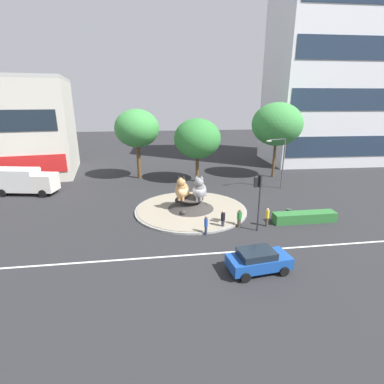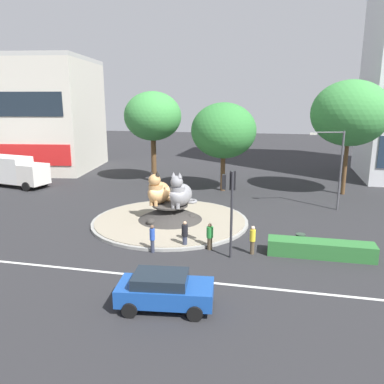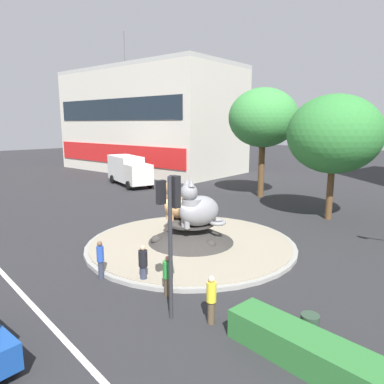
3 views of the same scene
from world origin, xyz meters
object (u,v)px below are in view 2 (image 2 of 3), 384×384
Objects in this scene: pedestrian_black_shirt at (185,234)px; delivery_box_truck at (14,171)px; broadleaf_tree_behind_island at (153,116)px; cat_statue_grey at (180,193)px; pedestrian_yellow_shirt at (253,239)px; sedan_on_far_lane at (164,290)px; pedestrian_green_shirt at (210,236)px; pedestrian_blue_shirt at (152,238)px; second_tree_near_tower at (350,113)px; traffic_light_mast at (231,195)px; streetlight_arm at (337,163)px; cat_statue_calico at (158,191)px; litter_bin at (300,241)px; third_tree_left at (224,131)px.

delivery_box_truck reaches higher than pedestrian_black_shirt.
broadleaf_tree_behind_island is at bearing 33.46° from delivery_box_truck.
pedestrian_black_shirt is 24.52m from delivery_box_truck.
cat_statue_grey is 15.96m from broadleaf_tree_behind_island.
pedestrian_yellow_shirt reaches higher than pedestrian_black_shirt.
sedan_on_far_lane is 0.56× the size of delivery_box_truck.
delivery_box_truck is at bearing -157.39° from broadleaf_tree_behind_island.
pedestrian_green_shirt is (9.26, -18.01, -6.14)m from broadleaf_tree_behind_island.
pedestrian_blue_shirt is at bearing -72.35° from broadleaf_tree_behind_island.
second_tree_near_tower reaches higher than sedan_on_far_lane.
pedestrian_green_shirt reaches higher than sedan_on_far_lane.
cat_statue_grey is 1.52× the size of pedestrian_yellow_shirt.
traffic_light_mast is 13.25m from streetlight_arm.
cat_statue_calico is at bearing 177.44° from pedestrian_yellow_shirt.
cat_statue_calico reaches higher than delivery_box_truck.
second_tree_near_tower reaches higher than streetlight_arm.
cat_statue_calico is 2.83× the size of litter_bin.
pedestrian_green_shirt is (4.55, -4.52, -1.41)m from cat_statue_calico.
traffic_light_mast reaches higher than cat_statue_grey.
pedestrian_green_shirt is at bearing -18.23° from delivery_box_truck.
cat_statue_calico is 1.00× the size of cat_statue_grey.
second_tree_near_tower is 7.05m from streetlight_arm.
cat_statue_grey is 0.40× the size of streetlight_arm.
cat_statue_calico is 0.40× the size of streetlight_arm.
streetlight_arm is at bearing -105.97° from second_tree_near_tower.
delivery_box_truck reaches higher than pedestrian_blue_shirt.
sedan_on_far_lane is 29.05m from delivery_box_truck.
second_tree_near_tower is at bearing 74.24° from pedestrian_green_shirt.
litter_bin is (8.07, -2.88, -1.81)m from cat_statue_grey.
second_tree_near_tower is at bearing -86.60° from pedestrian_blue_shirt.
cat_statue_grey is 0.27× the size of broadleaf_tree_behind_island.
cat_statue_calico is at bearing 161.78° from litter_bin.
broadleaf_tree_behind_island is 1.13× the size of third_tree_left.
sedan_on_far_lane is (3.77, -11.31, -1.44)m from cat_statue_calico.
cat_statue_grey is 0.61× the size of sedan_on_far_lane.
second_tree_near_tower reaches higher than cat_statue_calico.
pedestrian_blue_shirt is (1.38, -5.68, -1.36)m from cat_statue_calico.
streetlight_arm reaches higher than pedestrian_blue_shirt.
delivery_box_truck is (-17.94, 7.98, -0.60)m from cat_statue_calico.
pedestrian_yellow_shirt is 0.40× the size of sedan_on_far_lane.
third_tree_left reaches higher than traffic_light_mast.
traffic_light_mast is 6.87m from sedan_on_far_lane.
cat_statue_grey is at bearing -12.10° from delivery_box_truck.
streetlight_arm is at bearing 92.29° from pedestrian_yellow_shirt.
pedestrian_yellow_shirt reaches higher than sedan_on_far_lane.
litter_bin is (-4.71, -14.86, -7.02)m from second_tree_near_tower.
traffic_light_mast reaches higher than pedestrian_blue_shirt.
cat_statue_grey reaches higher than litter_bin.
second_tree_near_tower is at bearing 17.30° from delivery_box_truck.
litter_bin is (2.73, 1.46, -0.45)m from pedestrian_yellow_shirt.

